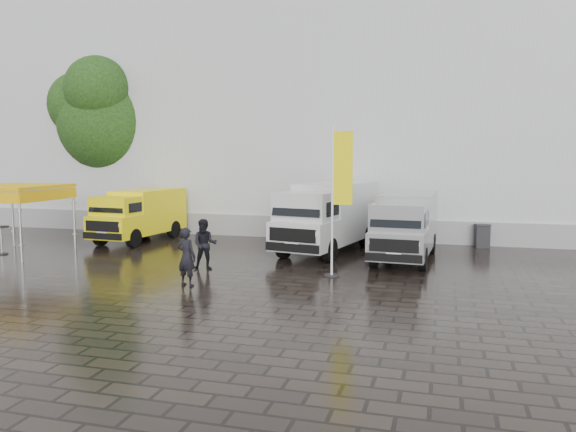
% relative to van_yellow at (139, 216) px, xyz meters
% --- Properties ---
extents(ground, '(120.00, 120.00, 0.00)m').
position_rel_van_yellow_xyz_m(ground, '(9.14, -5.11, -1.13)').
color(ground, black).
rests_on(ground, ground).
extents(exhibition_hall, '(44.00, 16.00, 12.00)m').
position_rel_van_yellow_xyz_m(exhibition_hall, '(11.14, 10.89, 4.87)').
color(exhibition_hall, silver).
rests_on(exhibition_hall, ground).
extents(hall_plinth, '(44.00, 0.15, 1.00)m').
position_rel_van_yellow_xyz_m(hall_plinth, '(11.14, 2.84, -0.63)').
color(hall_plinth, gray).
rests_on(hall_plinth, ground).
extents(van_yellow, '(2.31, 5.05, 2.26)m').
position_rel_van_yellow_xyz_m(van_yellow, '(0.00, 0.00, 0.00)').
color(van_yellow, '#FFEB0D').
rests_on(van_yellow, ground).
extents(van_white, '(3.26, 6.53, 2.70)m').
position_rel_van_yellow_xyz_m(van_white, '(8.60, -0.41, 0.22)').
color(van_white, silver).
rests_on(van_white, ground).
extents(van_silver, '(2.16, 5.63, 2.40)m').
position_rel_van_yellow_xyz_m(van_silver, '(11.66, -1.35, 0.07)').
color(van_silver, '#B0B2B5').
rests_on(van_silver, ground).
extents(canopy_tent, '(3.20, 3.20, 2.67)m').
position_rel_van_yellow_xyz_m(canopy_tent, '(-2.91, -4.16, 1.37)').
color(canopy_tent, silver).
rests_on(canopy_tent, ground).
extents(flagpole, '(0.88, 0.50, 4.73)m').
position_rel_van_yellow_xyz_m(flagpole, '(9.82, -4.82, 1.49)').
color(flagpole, black).
rests_on(flagpole, ground).
extents(tree, '(5.02, 5.02, 9.01)m').
position_rel_van_yellow_xyz_m(tree, '(-4.10, 4.03, 4.65)').
color(tree, black).
rests_on(tree, ground).
extents(cocktail_table, '(0.60, 0.60, 1.09)m').
position_rel_van_yellow_xyz_m(cocktail_table, '(-3.39, -4.38, -0.59)').
color(cocktail_table, black).
rests_on(cocktail_table, ground).
extents(wheelie_bin, '(0.67, 0.67, 0.97)m').
position_rel_van_yellow_xyz_m(wheelie_bin, '(14.55, 2.38, -0.65)').
color(wheelie_bin, black).
rests_on(wheelie_bin, ground).
extents(person_front, '(0.70, 0.55, 1.71)m').
position_rel_van_yellow_xyz_m(person_front, '(5.82, -7.27, -0.28)').
color(person_front, black).
rests_on(person_front, ground).
extents(person_tent, '(0.97, 0.86, 1.69)m').
position_rel_van_yellow_xyz_m(person_tent, '(5.35, -4.93, -0.29)').
color(person_tent, black).
rests_on(person_tent, ground).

